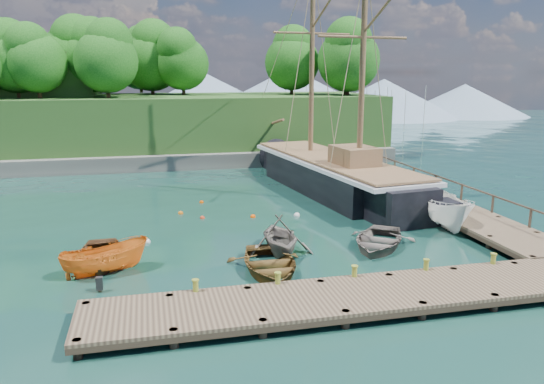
% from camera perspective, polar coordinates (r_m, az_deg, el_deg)
% --- Properties ---
extents(ground, '(160.00, 160.00, 0.00)m').
position_cam_1_polar(ground, '(24.81, 0.02, -6.51)').
color(ground, '#12342E').
rests_on(ground, ground).
extents(dock_near, '(20.00, 3.20, 1.10)m').
position_cam_1_polar(dock_near, '(19.50, 10.40, -10.88)').
color(dock_near, '#473729').
rests_on(dock_near, ground).
extents(dock_east, '(3.20, 24.00, 1.10)m').
position_cam_1_polar(dock_east, '(35.12, 15.83, -0.49)').
color(dock_east, '#473729').
rests_on(dock_east, ground).
extents(bollard_0, '(0.26, 0.26, 0.45)m').
position_cam_1_polar(bollard_0, '(19.54, -8.15, -12.14)').
color(bollard_0, olive).
rests_on(bollard_0, ground).
extents(bollard_1, '(0.26, 0.26, 0.45)m').
position_cam_1_polar(bollard_1, '(19.98, 0.62, -11.42)').
color(bollard_1, olive).
rests_on(bollard_1, ground).
extents(bollard_2, '(0.26, 0.26, 0.45)m').
position_cam_1_polar(bollard_2, '(20.85, 8.79, -10.51)').
color(bollard_2, olive).
rests_on(bollard_2, ground).
extents(bollard_3, '(0.26, 0.26, 0.45)m').
position_cam_1_polar(bollard_3, '(22.09, 16.12, -9.51)').
color(bollard_3, olive).
rests_on(bollard_3, ground).
extents(bollard_4, '(0.26, 0.26, 0.45)m').
position_cam_1_polar(bollard_4, '(23.66, 22.54, -8.50)').
color(bollard_4, olive).
rests_on(bollard_4, ground).
extents(rowboat_0, '(3.22, 4.40, 0.89)m').
position_cam_1_polar(rowboat_0, '(24.72, -17.94, -7.22)').
color(rowboat_0, '#53321A').
rests_on(rowboat_0, ground).
extents(rowboat_1, '(3.22, 3.70, 1.91)m').
position_cam_1_polar(rowboat_1, '(24.74, 0.81, -6.56)').
color(rowboat_1, slate).
rests_on(rowboat_1, ground).
extents(rowboat_2, '(3.43, 4.70, 0.95)m').
position_cam_1_polar(rowboat_2, '(22.47, -0.28, -8.60)').
color(rowboat_2, '#523A18').
rests_on(rowboat_2, ground).
extents(rowboat_3, '(5.22, 5.54, 0.93)m').
position_cam_1_polar(rowboat_3, '(26.00, 11.29, -5.85)').
color(rowboat_3, '#605650').
rests_on(rowboat_3, ground).
extents(motorboat_orange, '(3.95, 2.55, 1.43)m').
position_cam_1_polar(motorboat_orange, '(23.43, -17.40, -8.30)').
color(motorboat_orange, orange).
rests_on(motorboat_orange, ground).
extents(cabin_boat_white, '(2.86, 5.70, 2.10)m').
position_cam_1_polar(cabin_boat_white, '(30.29, 17.89, -3.56)').
color(cabin_boat_white, white).
rests_on(cabin_boat_white, ground).
extents(schooner, '(6.98, 25.85, 18.68)m').
position_cam_1_polar(schooner, '(37.15, 6.50, 1.58)').
color(schooner, black).
rests_on(schooner, ground).
extents(mooring_buoy_0, '(0.33, 0.33, 0.33)m').
position_cam_1_polar(mooring_buoy_0, '(26.93, -13.28, -5.29)').
color(mooring_buoy_0, white).
rests_on(mooring_buoy_0, ground).
extents(mooring_buoy_1, '(0.29, 0.29, 0.29)m').
position_cam_1_polar(mooring_buoy_1, '(30.68, -7.50, -2.83)').
color(mooring_buoy_1, red).
rests_on(mooring_buoy_1, ground).
extents(mooring_buoy_2, '(0.31, 0.31, 0.31)m').
position_cam_1_polar(mooring_buoy_2, '(30.67, -2.06, -2.73)').
color(mooring_buoy_2, '#FA4E01').
rests_on(mooring_buoy_2, ground).
extents(mooring_buoy_3, '(0.36, 0.36, 0.36)m').
position_cam_1_polar(mooring_buoy_3, '(30.98, 2.69, -2.58)').
color(mooring_buoy_3, silver).
rests_on(mooring_buoy_3, ground).
extents(mooring_buoy_4, '(0.31, 0.31, 0.31)m').
position_cam_1_polar(mooring_buoy_4, '(31.85, -9.80, -2.33)').
color(mooring_buoy_4, '#D0660F').
rests_on(mooring_buoy_4, ground).
extents(mooring_buoy_5, '(0.28, 0.28, 0.28)m').
position_cam_1_polar(mooring_buoy_5, '(34.32, -7.59, -1.16)').
color(mooring_buoy_5, '#D64900').
rests_on(mooring_buoy_5, ground).
extents(headland, '(51.00, 19.31, 12.90)m').
position_cam_1_polar(headland, '(54.72, -21.45, 9.11)').
color(headland, '#474744').
rests_on(headland, ground).
extents(distant_ridge, '(117.00, 40.00, 10.00)m').
position_cam_1_polar(distant_ridge, '(93.37, -7.49, 10.29)').
color(distant_ridge, '#728CA5').
rests_on(distant_ridge, ground).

